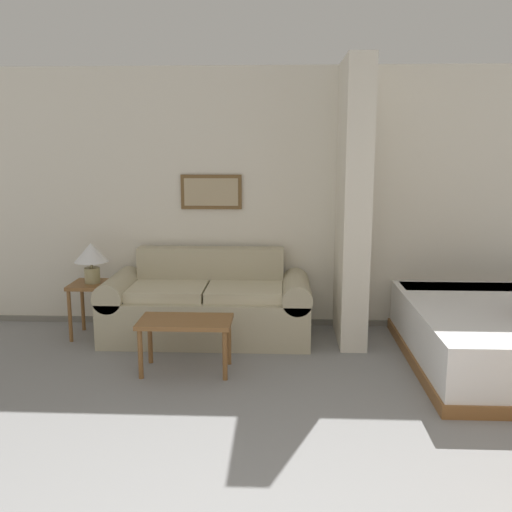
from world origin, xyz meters
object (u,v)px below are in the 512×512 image
(coffee_table, at_px, (186,326))
(bed, at_px, (510,336))
(table_lamp, at_px, (91,256))
(couch, at_px, (208,305))

(coffee_table, relative_size, bed, 0.37)
(table_lamp, relative_size, bed, 0.19)
(couch, height_order, coffee_table, couch)
(table_lamp, height_order, bed, table_lamp)
(coffee_table, height_order, table_lamp, table_lamp)
(coffee_table, xyz_separation_m, table_lamp, (-1.04, 0.85, 0.42))
(table_lamp, bearing_deg, coffee_table, -39.23)
(couch, bearing_deg, coffee_table, -94.47)
(couch, xyz_separation_m, coffee_table, (-0.07, -0.88, 0.07))
(table_lamp, xyz_separation_m, bed, (3.75, -0.59, -0.54))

